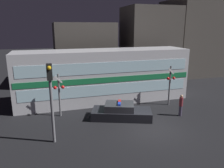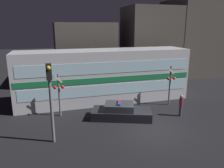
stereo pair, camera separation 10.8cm
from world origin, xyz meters
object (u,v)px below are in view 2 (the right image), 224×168
train (104,76)px  traffic_light_corner (50,93)px  crossing_signal_near (170,83)px  pedestrian (181,105)px  police_car (121,112)px

train → traffic_light_corner: (-4.68, -6.39, 0.68)m
crossing_signal_near → pedestrian: bearing=-100.2°
train → police_car: (0.17, -4.23, -1.83)m
pedestrian → traffic_light_corner: 9.60m
train → pedestrian: train is taller
train → crossing_signal_near: train is taller
traffic_light_corner → pedestrian: bearing=7.9°
train → pedestrian: (4.60, -5.09, -1.45)m
crossing_signal_near → traffic_light_corner: traffic_light_corner is taller
police_car → crossing_signal_near: 5.28m
traffic_light_corner → police_car: bearing=23.9°
police_car → pedestrian: pedestrian is taller
train → police_car: size_ratio=3.23×
crossing_signal_near → train: bearing=151.4°
police_car → pedestrian: bearing=9.3°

